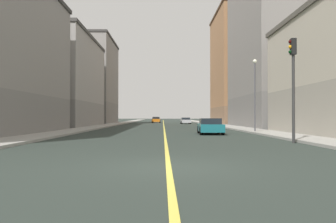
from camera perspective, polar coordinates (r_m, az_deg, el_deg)
name	(u,v)px	position (r m, az deg, el deg)	size (l,w,h in m)	color
ground_plane	(169,167)	(10.16, 0.09, -9.12)	(400.00, 400.00, 0.00)	#2A332D
sidewalk_left	(215,124)	(59.74, 7.76, -2.12)	(2.77, 168.00, 0.15)	#9E9B93
sidewalk_right	(112,124)	(59.69, -9.18, -2.12)	(2.77, 168.00, 0.15)	#9E9B93
lane_center_stripe	(164,125)	(59.07, -0.71, -2.21)	(0.16, 154.00, 0.01)	#E5D14C
building_left_mid	(278,39)	(48.99, 17.68, 11.29)	(10.18, 19.16, 23.36)	slate
building_left_far	(242,68)	(69.00, 12.03, 7.00)	(10.18, 17.41, 21.58)	#8F6B4F
building_right_midblock	(58,82)	(51.89, -17.67, 4.70)	(10.18, 19.62, 12.78)	gray
building_right_distant	(88,82)	(71.56, -12.97, 4.82)	(10.18, 17.12, 16.86)	slate
traffic_light_left_near	(293,75)	(20.31, 19.88, 5.67)	(0.40, 0.32, 5.75)	#2D2D2D
street_lamp_left_near	(255,87)	(31.72, 14.10, 3.94)	(0.36, 0.36, 6.39)	#4C4C51
car_teal	(210,126)	(28.74, 6.96, -2.44)	(2.04, 4.35, 1.30)	#196670
car_silver	(186,121)	(67.88, 2.91, -1.52)	(1.95, 4.25, 1.21)	silver
car_orange	(156,120)	(78.89, -1.97, -1.38)	(1.93, 4.49, 1.34)	orange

